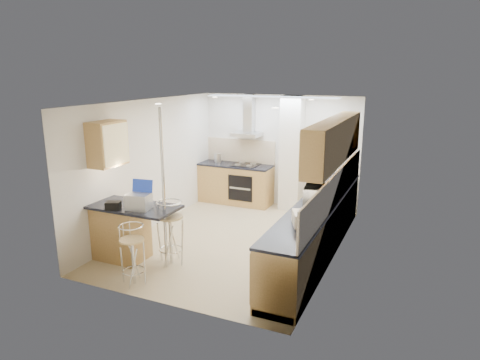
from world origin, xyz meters
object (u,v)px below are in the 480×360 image
at_px(microwave, 316,195).
at_px(bar_stool_near, 133,255).
at_px(laptop, 139,202).
at_px(bar_stool_end, 171,232).
at_px(bread_bin, 303,219).

xyz_separation_m(microwave, bar_stool_near, (-2.15, -1.97, -0.62)).
bearing_deg(bar_stool_near, laptop, 125.55).
relative_size(bar_stool_end, bread_bin, 2.96).
bearing_deg(laptop, bread_bin, 0.36).
height_order(bar_stool_near, bar_stool_end, bar_stool_end).
bearing_deg(bar_stool_near, bar_stool_end, 91.28).
relative_size(microwave, bread_bin, 1.53).
xyz_separation_m(bar_stool_end, bread_bin, (2.11, 0.14, 0.49)).
xyz_separation_m(laptop, bar_stool_near, (0.26, -0.54, -0.61)).
bearing_deg(bar_stool_end, microwave, -35.11).
height_order(laptop, bread_bin, laptop).
bearing_deg(microwave, bar_stool_end, 111.19).
relative_size(laptop, bread_bin, 1.01).
distance_m(laptop, bar_stool_near, 0.86).
distance_m(microwave, bar_stool_near, 2.98).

